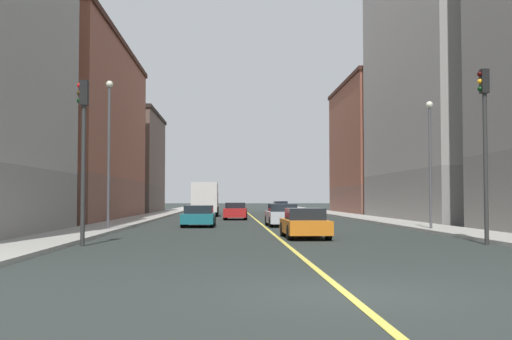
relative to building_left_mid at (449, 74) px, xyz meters
The scene contains 19 objects.
ground_plane 41.31m from the building_left_mid, 112.24° to the right, with size 400.00×400.00×0.00m, color #282F2C.
sidewalk_left 17.67m from the building_left_mid, 115.53° to the left, with size 2.82×168.00×0.15m, color #9E9B93.
sidewalk_right 29.40m from the building_left_mid, 153.17° to the left, with size 2.82×168.00×0.15m, color #9E9B93.
lane_center_stripe 22.49m from the building_left_mid, 140.83° to the left, with size 0.16×154.00×0.01m, color #E5D14C.
building_left_mid is the anchor object (origin of this frame).
building_left_far 22.34m from the building_left_mid, 90.00° to the left, with size 9.18×19.52×14.63m.
building_right_midblock 30.49m from the building_left_mid, behind, with size 9.18×25.78×14.24m.
building_right_distant 40.79m from the building_left_mid, 138.06° to the left, with size 9.18×16.58×11.76m.
traffic_light_left_near 27.35m from the building_left_mid, 106.91° to the right, with size 0.40×0.32×6.52m.
traffic_light_right_near 34.59m from the building_left_mid, 131.61° to the right, with size 0.40×0.32×5.98m.
street_lamp_left_near 18.49m from the building_left_mid, 113.00° to the right, with size 0.36×0.36×6.65m.
street_lamp_right_near 28.69m from the building_left_mid, 146.98° to the right, with size 0.36×0.36×7.69m.
car_silver 20.05m from the building_left_mid, 145.17° to the right, with size 1.98×4.34×1.37m.
car_red 19.98m from the building_left_mid, behind, with size 1.98×4.41×1.36m.
car_orange 27.46m from the building_left_mid, 123.38° to the right, with size 1.87×4.29×1.29m.
car_blue 35.92m from the building_left_mid, 108.08° to the left, with size 2.04×4.61×1.33m.
car_teal 23.96m from the building_left_mid, 152.53° to the right, with size 1.98×4.42×1.29m.
car_maroon 29.43m from the building_left_mid, 127.66° to the left, with size 1.84×4.40×1.21m.
box_truck 24.68m from the building_left_mid, 148.99° to the left, with size 2.46×6.51×3.18m.
Camera 1 is at (-2.10, -11.44, 1.72)m, focal length 44.35 mm.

